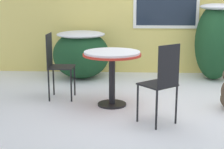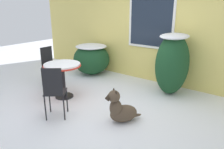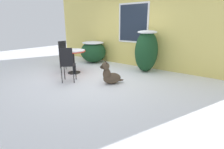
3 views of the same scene
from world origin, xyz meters
name	(u,v)px [view 1 (image 1 of 3)]	position (x,y,z in m)	size (l,w,h in m)	color
ground_plane	(175,106)	(0.00, 0.00, 0.00)	(16.00, 16.00, 0.00)	white
shrub_left	(81,53)	(-1.56, 1.64, 0.48)	(1.05, 1.06, 0.89)	#194223
shrub_middle	(215,40)	(0.90, 1.66, 0.73)	(0.71, 0.95, 1.39)	#194223
patio_table	(112,61)	(-0.90, 0.00, 0.64)	(0.81, 0.81, 0.77)	black
patio_chair_near_table	(57,63)	(-1.74, 0.30, 0.54)	(0.37, 0.37, 0.98)	black
patio_chair_far_side	(162,81)	(-0.27, -0.72, 0.54)	(0.51, 0.51, 0.98)	black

